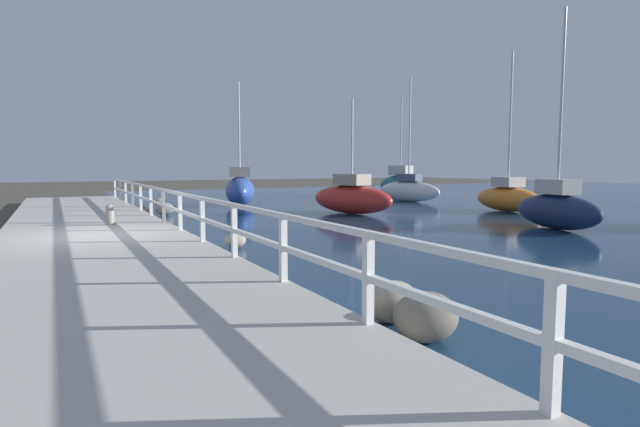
# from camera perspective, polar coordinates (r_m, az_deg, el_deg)

# --- Properties ---
(ground_plane) EXTENTS (120.00, 120.00, 0.00)m
(ground_plane) POSITION_cam_1_polar(r_m,az_deg,el_deg) (13.96, -24.23, -3.55)
(ground_plane) COLOR #4C473D
(dock_walkway) EXTENTS (4.48, 36.00, 0.31)m
(dock_walkway) POSITION_cam_1_polar(r_m,az_deg,el_deg) (13.94, -24.26, -2.91)
(dock_walkway) COLOR beige
(dock_walkway) RESTS_ON ground
(railing) EXTENTS (0.10, 32.50, 1.04)m
(railing) POSITION_cam_1_polar(r_m,az_deg,el_deg) (14.15, -15.72, 0.99)
(railing) COLOR white
(railing) RESTS_ON dock_walkway
(boulder_downstream) EXTENTS (0.46, 0.41, 0.34)m
(boulder_downstream) POSITION_cam_1_polar(r_m,az_deg,el_deg) (23.27, -19.20, 0.47)
(boulder_downstream) COLOR #666056
(boulder_downstream) RESTS_ON ground
(boulder_upstream) EXTENTS (0.73, 0.66, 0.55)m
(boulder_upstream) POSITION_cam_1_polar(r_m,az_deg,el_deg) (22.01, -17.33, 0.52)
(boulder_upstream) COLOR slate
(boulder_upstream) RESTS_ON ground
(boulder_mid_strip) EXTENTS (0.79, 0.71, 0.59)m
(boulder_mid_strip) POSITION_cam_1_polar(r_m,az_deg,el_deg) (6.12, 11.98, -11.46)
(boulder_mid_strip) COLOR #666056
(boulder_mid_strip) RESTS_ON ground
(boulder_far_strip) EXTENTS (0.54, 0.49, 0.40)m
(boulder_far_strip) POSITION_cam_1_polar(r_m,az_deg,el_deg) (12.76, -9.67, -3.03)
(boulder_far_strip) COLOR gray
(boulder_far_strip) RESTS_ON ground
(boulder_near_dock) EXTENTS (0.62, 0.56, 0.46)m
(boulder_near_dock) POSITION_cam_1_polar(r_m,az_deg,el_deg) (26.70, -17.81, 1.24)
(boulder_near_dock) COLOR gray
(boulder_near_dock) RESTS_ON ground
(boulder_water_edge) EXTENTS (0.74, 0.67, 0.56)m
(boulder_water_edge) POSITION_cam_1_polar(r_m,az_deg,el_deg) (6.76, 8.28, -9.93)
(boulder_water_edge) COLOR gray
(boulder_water_edge) RESTS_ON ground
(mooring_bollard) EXTENTS (0.24, 0.24, 0.62)m
(mooring_bollard) POSITION_cam_1_polar(r_m,az_deg,el_deg) (16.13, -22.88, -0.12)
(mooring_bollard) COLOR gray
(mooring_bollard) RESTS_ON dock_walkway
(sailboat_blue) EXTENTS (2.64, 4.07, 6.40)m
(sailboat_blue) POSITION_cam_1_polar(r_m,az_deg,el_deg) (26.47, -9.13, 2.71)
(sailboat_blue) COLOR #2D4C9E
(sailboat_blue) RESTS_ON water_surface
(sailboat_white) EXTENTS (1.81, 4.49, 7.12)m
(sailboat_white) POSITION_cam_1_polar(r_m,az_deg,el_deg) (29.57, 10.10, 2.70)
(sailboat_white) COLOR white
(sailboat_white) RESTS_ON water_surface
(sailboat_red) EXTENTS (2.62, 4.48, 4.92)m
(sailboat_red) POSITION_cam_1_polar(r_m,az_deg,el_deg) (21.62, 3.65, 1.82)
(sailboat_red) COLOR red
(sailboat_red) RESTS_ON water_surface
(sailboat_orange) EXTENTS (1.67, 3.69, 7.14)m
(sailboat_orange) POSITION_cam_1_polar(r_m,az_deg,el_deg) (24.22, 20.65, 1.76)
(sailboat_orange) COLOR orange
(sailboat_orange) RESTS_ON water_surface
(sailboat_navy) EXTENTS (1.85, 3.81, 7.07)m
(sailboat_navy) POSITION_cam_1_polar(r_m,az_deg,el_deg) (18.07, 25.43, 0.55)
(sailboat_navy) COLOR #192347
(sailboat_navy) RESTS_ON water_surface
(sailboat_teal) EXTENTS (1.71, 3.91, 6.71)m
(sailboat_teal) POSITION_cam_1_polar(r_m,az_deg,el_deg) (34.78, 9.18, 3.40)
(sailboat_teal) COLOR #1E707A
(sailboat_teal) RESTS_ON water_surface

